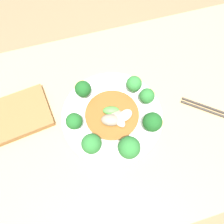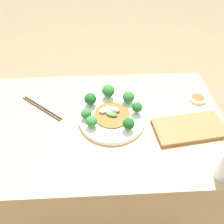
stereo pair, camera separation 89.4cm
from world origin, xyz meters
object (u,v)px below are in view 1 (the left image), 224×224
at_px(broccoli_southeast, 152,122).
at_px(broccoli_south, 129,148).
at_px(broccoli_northeast, 134,84).
at_px(plate, 112,117).
at_px(stirfry_center, 114,116).
at_px(chopsticks, 222,114).
at_px(cutting_board, 0,122).
at_px(broccoli_northwest, 83,89).
at_px(broccoli_east, 147,96).
at_px(broccoli_southwest, 91,144).
at_px(broccoli_west, 74,121).

bearing_deg(broccoli_southeast, broccoli_south, -148.89).
height_order(broccoli_northeast, broccoli_south, broccoli_south).
distance_m(broccoli_southeast, broccoli_northeast, 0.13).
relative_size(plate, stirfry_center, 1.88).
bearing_deg(chopsticks, cutting_board, 165.89).
relative_size(broccoli_northwest, cutting_board, 0.20).
xyz_separation_m(broccoli_east, broccoli_southwest, (-0.18, -0.09, 0.00)).
relative_size(broccoli_southeast, broccoli_south, 0.93).
bearing_deg(broccoli_west, stirfry_center, -1.29).
bearing_deg(broccoli_northeast, broccoli_west, -160.71).
xyz_separation_m(broccoli_east, broccoli_southeast, (-0.02, -0.08, 0.01)).
relative_size(plate, broccoli_northeast, 5.04).
height_order(broccoli_southeast, broccoli_northeast, broccoli_southeast).
bearing_deg(plate, cutting_board, 166.30).
bearing_deg(chopsticks, broccoli_southwest, 179.13).
bearing_deg(plate, broccoli_east, 8.13).
xyz_separation_m(broccoli_west, chopsticks, (0.42, -0.08, -0.06)).
bearing_deg(broccoli_southeast, cutting_board, 160.64).
relative_size(broccoli_southeast, broccoli_northwest, 1.07).
xyz_separation_m(broccoli_southeast, stirfry_center, (-0.09, 0.06, -0.03)).
bearing_deg(broccoli_southwest, broccoli_southeast, 3.47).
bearing_deg(broccoli_northeast, stirfry_center, -139.44).
relative_size(plate, cutting_board, 0.95).
height_order(broccoli_east, cutting_board, broccoli_east).
xyz_separation_m(stirfry_center, cutting_board, (-0.32, 0.08, -0.02)).
bearing_deg(chopsticks, broccoli_northwest, 156.23).
bearing_deg(stirfry_center, broccoli_southeast, -33.76).
bearing_deg(plate, broccoli_west, -177.30).
distance_m(broccoli_southwest, broccoli_south, 0.10).
xyz_separation_m(broccoli_southwest, chopsticks, (0.39, -0.01, -0.05)).
relative_size(broccoli_east, broccoli_northwest, 0.86).
bearing_deg(broccoli_southwest, cutting_board, 147.29).
bearing_deg(broccoli_northeast, broccoli_southeast, -86.85).
xyz_separation_m(stirfry_center, chopsticks, (0.31, -0.07, -0.03)).
bearing_deg(broccoli_northwest, broccoli_west, -116.76).
bearing_deg(broccoli_southwest, broccoli_east, 26.42).
bearing_deg(broccoli_northwest, broccoli_south, -70.27).
height_order(broccoli_west, broccoli_south, broccoli_south).
relative_size(broccoli_east, stirfry_center, 0.34).
bearing_deg(broccoli_southwest, broccoli_south, -23.65).
relative_size(broccoli_east, broccoli_northeast, 0.92).
height_order(broccoli_southwest, chopsticks, broccoli_southwest).
relative_size(broccoli_west, broccoli_southeast, 0.92).
height_order(broccoli_west, chopsticks, broccoli_west).
xyz_separation_m(broccoli_east, broccoli_northwest, (-0.17, 0.07, 0.01)).
bearing_deg(cutting_board, chopsticks, -14.11).
height_order(plate, broccoli_south, broccoli_south).
bearing_deg(plate, broccoli_south, -84.66).
xyz_separation_m(plate, broccoli_northeast, (0.08, 0.06, 0.05)).
distance_m(broccoli_east, cutting_board, 0.43).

